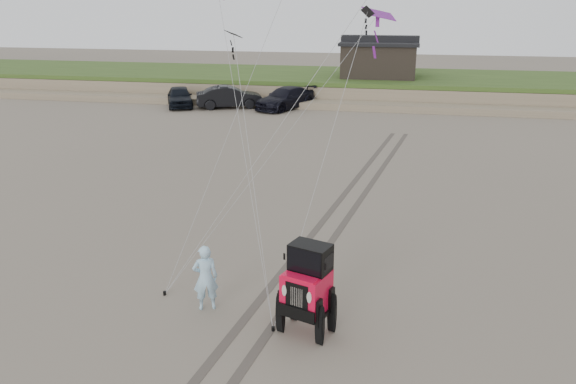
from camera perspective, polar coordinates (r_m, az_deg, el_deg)
name	(u,v)px	position (r m, az deg, el deg)	size (l,w,h in m)	color
ground	(220,325)	(14.56, -6.88, -13.24)	(160.00, 160.00, 0.00)	#6B6054
dune_ridge	(355,86)	(49.81, 6.79, 10.69)	(160.00, 14.25, 1.73)	#7A6B54
cabin	(379,58)	(48.92, 9.24, 13.28)	(6.40, 5.40, 3.35)	black
truck_a	(180,97)	(44.67, -10.94, 9.50)	(1.83, 4.54, 1.55)	black
truck_b	(230,97)	(43.52, -5.96, 9.57)	(1.75, 5.02, 1.66)	black
truck_c	(285,98)	(42.98, -0.26, 9.51)	(2.23, 5.49, 1.59)	black
jeep	(306,299)	(13.73, 1.89, -10.81)	(2.11, 4.89, 1.82)	red
man	(205,278)	(14.87, -8.39, -8.60)	(0.66, 0.43, 1.80)	#92D5E1
stake_main	(165,293)	(16.09, -12.43, -10.00)	(0.08, 0.08, 0.12)	black
stake_aux	(273,329)	(14.19, -1.53, -13.73)	(0.08, 0.08, 0.12)	black
tire_tracks	(337,217)	(21.22, 5.03, -2.55)	(5.22, 29.74, 0.01)	#4C443D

